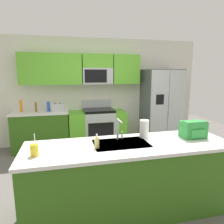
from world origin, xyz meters
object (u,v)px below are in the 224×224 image
at_px(toaster, 58,107).
at_px(paper_towel_roll, 144,129).
at_px(bottle_blue, 48,107).
at_px(soap_dispenser, 97,142).
at_px(range_oven, 97,127).
at_px(pepper_mill, 36,107).
at_px(bottle_orange, 21,106).
at_px(backpack, 193,129).
at_px(refrigerator, 161,106).
at_px(drink_cup_yellow, 34,150).
at_px(sink_faucet, 119,127).

bearing_deg(toaster, paper_towel_roll, -62.63).
xyz_separation_m(bottle_blue, paper_towel_roll, (1.39, -2.30, 0.01)).
bearing_deg(soap_dispenser, range_oven, 80.64).
bearing_deg(paper_towel_roll, toaster, 117.37).
bearing_deg(pepper_mill, bottle_orange, 171.11).
relative_size(pepper_mill, backpack, 0.66).
relative_size(bottle_orange, soap_dispenser, 1.58).
bearing_deg(toaster, range_oven, 3.29).
bearing_deg(paper_towel_roll, refrigerator, 58.35).
relative_size(pepper_mill, soap_dispenser, 1.25).
xyz_separation_m(range_oven, drink_cup_yellow, (-1.10, -2.65, 0.52)).
height_order(toaster, bottle_blue, bottle_blue).
bearing_deg(drink_cup_yellow, paper_towel_roll, 13.19).
height_order(refrigerator, paper_towel_roll, refrigerator).
bearing_deg(bottle_blue, toaster, -6.35).
distance_m(pepper_mill, bottle_orange, 0.33).
bearing_deg(sink_faucet, soap_dispenser, -144.60).
bearing_deg(backpack, pepper_mill, 132.88).
distance_m(refrigerator, sink_faucet, 2.87).
xyz_separation_m(toaster, backpack, (1.82, -2.43, 0.03)).
distance_m(drink_cup_yellow, soap_dispenser, 0.68).
height_order(sink_faucet, drink_cup_yellow, sink_faucet).
height_order(bottle_blue, soap_dispenser, bottle_blue).
distance_m(toaster, sink_faucet, 2.43).
relative_size(drink_cup_yellow, backpack, 0.76).
height_order(toaster, paper_towel_roll, paper_towel_roll).
bearing_deg(refrigerator, soap_dispenser, -129.70).
xyz_separation_m(range_oven, paper_towel_roll, (0.26, -2.32, 0.58)).
bearing_deg(bottle_blue, range_oven, 1.48).
relative_size(toaster, backpack, 0.87).
bearing_deg(pepper_mill, range_oven, 0.10).
bearing_deg(soap_dispenser, refrigerator, 50.30).
bearing_deg(bottle_blue, refrigerator, -0.88).
relative_size(toaster, bottle_blue, 1.25).
height_order(sink_faucet, backpack, sink_faucet).
xyz_separation_m(bottle_orange, soap_dispenser, (1.29, -2.62, -0.07)).
distance_m(toaster, drink_cup_yellow, 2.60).
bearing_deg(range_oven, drink_cup_yellow, -112.64).
xyz_separation_m(refrigerator, sink_faucet, (-1.75, -2.27, 0.14)).
bearing_deg(bottle_orange, sink_faucet, -55.96).
bearing_deg(sink_faucet, toaster, 109.54).
xyz_separation_m(toaster, soap_dispenser, (0.49, -2.52, -0.02)).
bearing_deg(bottle_orange, refrigerator, -2.03).
distance_m(refrigerator, backpack, 2.53).
bearing_deg(pepper_mill, paper_towel_roll, -54.47).
relative_size(soap_dispenser, backpack, 0.53).
xyz_separation_m(paper_towel_roll, backpack, (0.65, -0.16, -0.00)).
height_order(bottle_blue, backpack, backpack).
height_order(refrigerator, bottle_orange, refrigerator).
bearing_deg(backpack, sink_faucet, 172.08).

